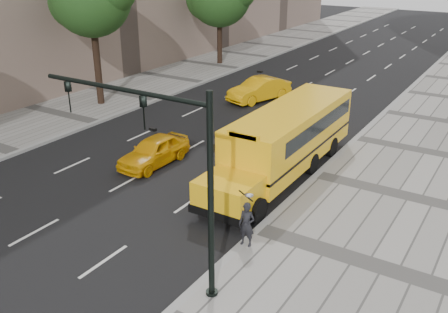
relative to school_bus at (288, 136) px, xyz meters
The scene contains 9 objects.
ground 4.83m from the school_bus, behind, with size 140.00×140.00×0.00m, color black.
sidewalk_far 15.59m from the school_bus, behind, with size 6.00×140.00×0.15m, color gray.
curb_museum 2.26m from the school_bus, ahead, with size 0.30×140.00×0.15m, color gray.
curb_far 12.61m from the school_bus, behind, with size 0.30×140.00×0.15m, color gray.
school_bus is the anchor object (origin of this frame).
taxi_near 6.43m from the school_bus, 155.09° to the right, with size 1.63×4.05×1.38m, color #EAA208.
taxi_far 11.74m from the school_bus, 124.62° to the left, with size 1.63×4.69×1.54m, color #EAA208.
pedestrian 6.94m from the school_bus, 76.15° to the right, with size 0.59×0.39×1.61m, color black.
traffic_signal 9.86m from the school_bus, 85.86° to the right, with size 6.18×0.36×6.40m.
Camera 1 is at (13.35, -19.74, 9.71)m, focal length 40.00 mm.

